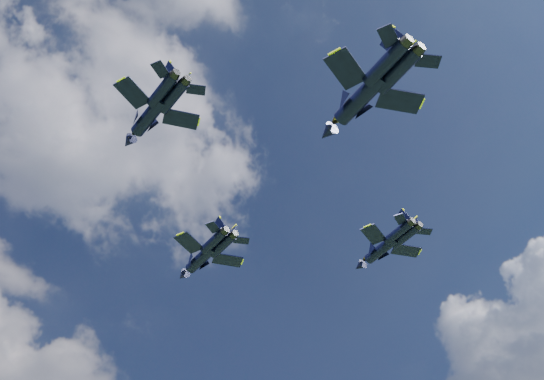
{
  "coord_description": "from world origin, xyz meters",
  "views": [
    {
      "loc": [
        -20.94,
        -61.01,
        3.11
      ],
      "look_at": [
        4.21,
        -1.97,
        65.83
      ],
      "focal_mm": 45.0,
      "sensor_mm": 36.0,
      "label": 1
    }
  ],
  "objects": [
    {
      "name": "jet_lead",
      "position": [
        0.84,
        18.12,
        67.88
      ],
      "size": [
        11.54,
        15.43,
        3.63
      ],
      "rotation": [
        0.0,
        0.0,
        0.24
      ],
      "color": "black"
    },
    {
      "name": "jet_left",
      "position": [
        -14.12,
        -6.58,
        66.86
      ],
      "size": [
        11.06,
        14.8,
        3.48
      ],
      "rotation": [
        0.0,
        0.0,
        0.24
      ],
      "color": "black"
    },
    {
      "name": "jet_right",
      "position": [
        22.89,
        2.54,
        65.0
      ],
      "size": [
        10.41,
        13.82,
        3.26
      ],
      "rotation": [
        0.0,
        0.0,
        0.21
      ],
      "color": "black"
    },
    {
      "name": "jet_slot",
      "position": [
        6.87,
        -20.5,
        64.33
      ],
      "size": [
        13.28,
        17.54,
        4.14
      ],
      "rotation": [
        0.0,
        0.0,
        0.19
      ],
      "color": "black"
    }
  ]
}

